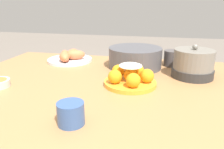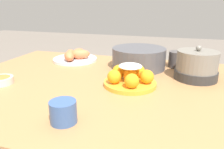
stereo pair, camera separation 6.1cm
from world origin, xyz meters
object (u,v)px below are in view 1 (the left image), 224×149
Objects in this scene: seafood_platter at (70,57)px; warming_pot at (193,64)px; cake_plate at (130,77)px; cup_near at (71,113)px; serving_bowl at (135,57)px; cup_far at (172,58)px; dining_table at (95,103)px.

seafood_platter is 0.66m from warming_pot.
cup_near is at bearing -109.36° from cake_plate.
warming_pot is at bearing -19.90° from serving_bowl.
cup_near is (-0.10, -0.59, -0.02)m from serving_bowl.
cup_far is at bearing 61.71° from cake_plate.
cup_far is at bearing 20.05° from serving_bowl.
serving_bowl is at bearing 160.10° from warming_pot.
serving_bowl is (-0.01, 0.26, 0.02)m from cake_plate.
cake_plate is 0.26m from serving_bowl.
serving_bowl is 1.47× the size of warming_pot.
dining_table is at bearing -157.65° from warming_pot.
seafood_platter is at bearing -176.78° from cup_far.
seafood_platter is (-0.37, 0.04, -0.03)m from serving_bowl.
cup_far is (0.29, 0.65, 0.01)m from cup_near.
cake_plate is at bearing 70.64° from cup_near.
serving_bowl reaches higher than cake_plate.
serving_bowl is 0.20m from cup_far.
cup_far is at bearing 66.06° from cup_near.
seafood_platter is at bearing 128.22° from dining_table.
serving_bowl is 1.07× the size of seafood_platter.
cake_plate is at bearing -87.38° from serving_bowl.
seafood_platter reaches higher than dining_table.
dining_table is at bearing -134.25° from cup_far.
warming_pot reaches higher than serving_bowl.
seafood_platter is (-0.38, 0.29, -0.01)m from cake_plate.
cup_far is (0.32, 0.33, 0.13)m from dining_table.
serving_bowl is (0.14, 0.26, 0.15)m from dining_table.
serving_bowl is at bearing 79.92° from cup_near.
warming_pot is (0.08, -0.16, 0.02)m from cup_far.
cake_plate is at bearing -37.28° from seafood_platter.
cake_plate is 1.16× the size of warming_pot.
serving_bowl is 0.38m from seafood_platter.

